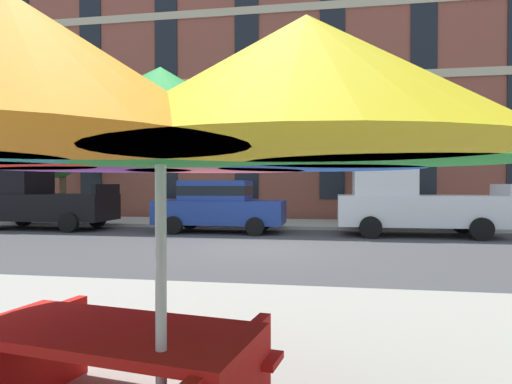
{
  "coord_description": "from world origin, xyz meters",
  "views": [
    {
      "loc": [
        1.94,
        -11.23,
        1.65
      ],
      "look_at": [
        -0.52,
        3.2,
        1.4
      ],
      "focal_mm": 31.37,
      "sensor_mm": 36.0,
      "label": 1
    }
  ],
  "objects_px": {
    "street_tree_middle": "(362,127)",
    "patio_umbrella": "(160,122)",
    "pickup_black": "(38,201)",
    "sedan_blue": "(219,205)",
    "picnic_table": "(110,373)",
    "street_tree_left": "(64,150)",
    "pickup_white": "(411,204)"
  },
  "relations": [
    {
      "from": "street_tree_middle",
      "to": "patio_umbrella",
      "type": "xyz_separation_m",
      "value": [
        -2.11,
        -16.46,
        -2.0
      ]
    },
    {
      "from": "pickup_black",
      "to": "street_tree_middle",
      "type": "relative_size",
      "value": 0.96
    },
    {
      "from": "sedan_blue",
      "to": "picnic_table",
      "type": "height_order",
      "value": "sedan_blue"
    },
    {
      "from": "sedan_blue",
      "to": "street_tree_left",
      "type": "relative_size",
      "value": 1.01
    },
    {
      "from": "pickup_white",
      "to": "picnic_table",
      "type": "relative_size",
      "value": 2.53
    },
    {
      "from": "pickup_black",
      "to": "picnic_table",
      "type": "distance_m",
      "value": 15.55
    },
    {
      "from": "street_tree_left",
      "to": "sedan_blue",
      "type": "bearing_deg",
      "value": -21.9
    },
    {
      "from": "pickup_white",
      "to": "picnic_table",
      "type": "height_order",
      "value": "pickup_white"
    },
    {
      "from": "pickup_black",
      "to": "street_tree_left",
      "type": "distance_m",
      "value": 3.95
    },
    {
      "from": "sedan_blue",
      "to": "picnic_table",
      "type": "distance_m",
      "value": 12.66
    },
    {
      "from": "street_tree_left",
      "to": "picnic_table",
      "type": "relative_size",
      "value": 2.16
    },
    {
      "from": "pickup_white",
      "to": "street_tree_middle",
      "type": "distance_m",
      "value": 4.95
    },
    {
      "from": "sedan_blue",
      "to": "patio_umbrella",
      "type": "xyz_separation_m",
      "value": [
        2.95,
        -12.7,
        1.03
      ]
    },
    {
      "from": "pickup_white",
      "to": "patio_umbrella",
      "type": "distance_m",
      "value": 13.18
    },
    {
      "from": "street_tree_middle",
      "to": "patio_umbrella",
      "type": "relative_size",
      "value": 1.45
    },
    {
      "from": "pickup_white",
      "to": "sedan_blue",
      "type": "bearing_deg",
      "value": -180.0
    },
    {
      "from": "pickup_white",
      "to": "street_tree_middle",
      "type": "height_order",
      "value": "street_tree_middle"
    },
    {
      "from": "street_tree_left",
      "to": "street_tree_middle",
      "type": "bearing_deg",
      "value": 2.63
    },
    {
      "from": "sedan_blue",
      "to": "street_tree_middle",
      "type": "distance_m",
      "value": 6.99
    },
    {
      "from": "picnic_table",
      "to": "pickup_white",
      "type": "bearing_deg",
      "value": 72.76
    },
    {
      "from": "picnic_table",
      "to": "street_tree_left",
      "type": "bearing_deg",
      "value": 123.7
    },
    {
      "from": "sedan_blue",
      "to": "patio_umbrella",
      "type": "height_order",
      "value": "patio_umbrella"
    },
    {
      "from": "picnic_table",
      "to": "patio_umbrella",
      "type": "bearing_deg",
      "value": -33.8
    },
    {
      "from": "street_tree_left",
      "to": "patio_umbrella",
      "type": "height_order",
      "value": "street_tree_left"
    },
    {
      "from": "patio_umbrella",
      "to": "pickup_black",
      "type": "bearing_deg",
      "value": 127.73
    },
    {
      "from": "pickup_black",
      "to": "patio_umbrella",
      "type": "distance_m",
      "value": 16.09
    },
    {
      "from": "patio_umbrella",
      "to": "street_tree_middle",
      "type": "bearing_deg",
      "value": 82.71
    },
    {
      "from": "pickup_black",
      "to": "sedan_blue",
      "type": "distance_m",
      "value": 6.87
    },
    {
      "from": "sedan_blue",
      "to": "street_tree_middle",
      "type": "height_order",
      "value": "street_tree_middle"
    },
    {
      "from": "sedan_blue",
      "to": "patio_umbrella",
      "type": "relative_size",
      "value": 1.2
    },
    {
      "from": "street_tree_middle",
      "to": "patio_umbrella",
      "type": "height_order",
      "value": "street_tree_middle"
    },
    {
      "from": "street_tree_middle",
      "to": "sedan_blue",
      "type": "bearing_deg",
      "value": -143.38
    }
  ]
}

